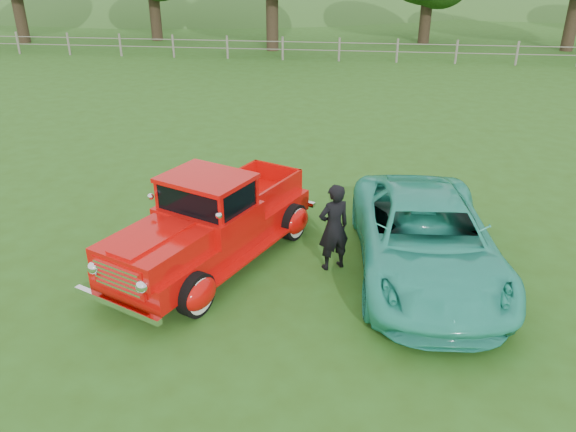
# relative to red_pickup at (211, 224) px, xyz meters

# --- Properties ---
(ground) EXTENTS (140.00, 140.00, 0.00)m
(ground) POSITION_rel_red_pickup_xyz_m (1.48, -0.72, -0.80)
(ground) COLOR #2B5215
(ground) RESTS_ON ground
(distant_hills) EXTENTS (116.00, 60.00, 18.00)m
(distant_hills) POSITION_rel_red_pickup_xyz_m (-2.61, 58.75, -5.34)
(distant_hills) COLOR #325F23
(distant_hills) RESTS_ON ground
(fence_line) EXTENTS (48.00, 0.12, 1.20)m
(fence_line) POSITION_rel_red_pickup_xyz_m (1.48, 21.28, -0.19)
(fence_line) COLOR slate
(fence_line) RESTS_ON ground
(red_pickup) EXTENTS (3.63, 5.27, 1.78)m
(red_pickup) POSITION_rel_red_pickup_xyz_m (0.00, 0.00, 0.00)
(red_pickup) COLOR black
(red_pickup) RESTS_ON ground
(teal_sedan) EXTENTS (2.74, 5.33, 1.44)m
(teal_sedan) POSITION_rel_red_pickup_xyz_m (3.94, 0.04, -0.08)
(teal_sedan) COLOR teal
(teal_sedan) RESTS_ON ground
(man) EXTENTS (0.74, 0.66, 1.69)m
(man) POSITION_rel_red_pickup_xyz_m (2.28, 0.05, 0.05)
(man) COLOR black
(man) RESTS_ON ground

